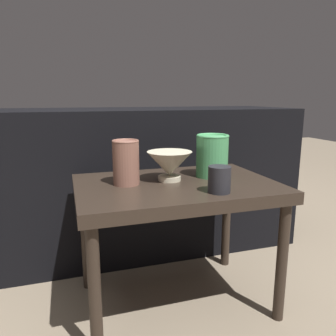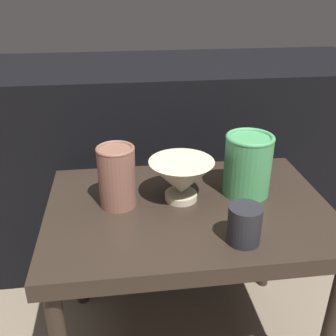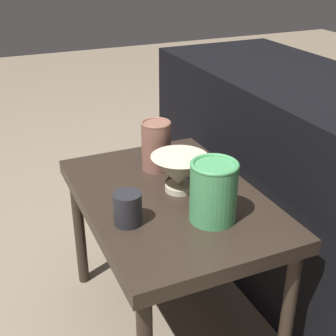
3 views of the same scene
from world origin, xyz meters
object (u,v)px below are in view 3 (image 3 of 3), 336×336
object	(u,v)px
bowl	(180,171)
vase_textured_left	(156,145)
cup	(128,208)
vase_colorful_right	(213,191)

from	to	relation	value
bowl	vase_textured_left	world-z (taller)	vase_textured_left
vase_textured_left	cup	size ratio (longest dim) A/B	1.83
vase_colorful_right	cup	distance (m)	0.21
bowl	vase_colorful_right	world-z (taller)	vase_colorful_right
vase_colorful_right	vase_textured_left	bearing A→B (deg)	-176.99
vase_textured_left	vase_colorful_right	world-z (taller)	vase_colorful_right
bowl	vase_colorful_right	distance (m)	0.17
bowl	cup	size ratio (longest dim) A/B	1.92
cup	bowl	bearing A→B (deg)	118.49
vase_colorful_right	cup	bearing A→B (deg)	-108.68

